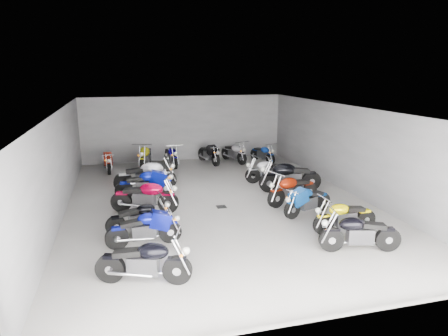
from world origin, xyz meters
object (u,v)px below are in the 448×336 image
(motorcycle_left_f, at_px, (146,176))
(motorcycle_back_a, at_px, (108,161))
(motorcycle_right_c, at_px, (307,201))
(motorcycle_back_f, at_px, (263,154))
(motorcycle_right_b, at_px, (344,216))
(motorcycle_right_f, at_px, (269,171))
(motorcycle_left_b, at_px, (145,229))
(drain_grate, at_px, (221,207))
(motorcycle_left_c, at_px, (140,217))
(motorcycle_back_d, at_px, (209,154))
(motorcycle_right_d, at_px, (292,189))
(motorcycle_back_c, at_px, (171,156))
(motorcycle_left_d, at_px, (145,197))
(motorcycle_back_e, at_px, (234,152))
(motorcycle_left_a, at_px, (145,262))
(motorcycle_back_b, at_px, (145,156))
(motorcycle_right_a, at_px, (359,233))
(motorcycle_left_e, at_px, (146,184))
(motorcycle_right_e, at_px, (289,177))

(motorcycle_left_f, bearing_deg, motorcycle_back_a, -154.84)
(motorcycle_right_c, bearing_deg, motorcycle_back_f, -28.42)
(motorcycle_right_b, height_order, motorcycle_right_f, motorcycle_right_f)
(motorcycle_left_b, relative_size, motorcycle_back_a, 1.00)
(drain_grate, relative_size, motorcycle_back_f, 0.18)
(motorcycle_left_c, xyz_separation_m, motorcycle_back_d, (3.73, 7.77, 0.04))
(motorcycle_right_d, bearing_deg, motorcycle_back_c, 7.96)
(motorcycle_right_c, xyz_separation_m, motorcycle_right_f, (0.18, 3.79, 0.03))
(motorcycle_left_d, relative_size, motorcycle_back_e, 1.08)
(motorcycle_left_b, height_order, motorcycle_left_c, motorcycle_left_b)
(motorcycle_right_c, bearing_deg, motorcycle_back_d, -8.68)
(motorcycle_left_a, xyz_separation_m, motorcycle_right_c, (5.22, 2.93, -0.04))
(motorcycle_left_c, relative_size, motorcycle_right_d, 0.89)
(motorcycle_back_a, bearing_deg, motorcycle_back_b, -179.04)
(motorcycle_left_d, distance_m, motorcycle_right_a, 6.53)
(motorcycle_back_d, bearing_deg, motorcycle_right_b, 85.70)
(motorcycle_back_a, height_order, motorcycle_back_e, motorcycle_back_e)
(motorcycle_left_f, bearing_deg, motorcycle_left_a, -2.64)
(motorcycle_left_d, distance_m, motorcycle_left_f, 2.47)
(motorcycle_right_b, distance_m, motorcycle_back_f, 8.82)
(motorcycle_left_f, distance_m, motorcycle_right_b, 7.49)
(motorcycle_left_e, bearing_deg, motorcycle_back_f, 126.08)
(motorcycle_back_d, distance_m, motorcycle_back_f, 2.65)
(motorcycle_back_a, bearing_deg, motorcycle_left_e, 102.79)
(motorcycle_left_d, distance_m, motorcycle_back_d, 7.10)
(motorcycle_right_d, xyz_separation_m, motorcycle_back_e, (-0.16, 6.59, -0.03))
(motorcycle_left_d, xyz_separation_m, motorcycle_right_e, (5.38, 0.96, 0.05))
(motorcycle_back_c, bearing_deg, motorcycle_back_b, -0.60)
(motorcycle_right_d, height_order, motorcycle_right_e, motorcycle_right_e)
(motorcycle_right_a, bearing_deg, motorcycle_right_d, 14.93)
(motorcycle_left_f, bearing_deg, motorcycle_right_f, 89.48)
(motorcycle_right_f, bearing_deg, motorcycle_back_d, 28.03)
(motorcycle_left_a, height_order, motorcycle_right_b, motorcycle_left_a)
(motorcycle_right_e, bearing_deg, motorcycle_back_e, 13.18)
(motorcycle_left_a, relative_size, motorcycle_left_e, 0.96)
(motorcycle_right_f, bearing_deg, drain_grate, 138.11)
(motorcycle_right_b, xyz_separation_m, motorcycle_right_e, (0.09, 3.99, 0.11))
(motorcycle_left_d, xyz_separation_m, motorcycle_back_f, (6.07, 5.75, -0.08))
(motorcycle_right_f, relative_size, motorcycle_back_a, 1.04)
(drain_grate, relative_size, motorcycle_left_e, 0.15)
(motorcycle_left_c, distance_m, motorcycle_back_f, 9.69)
(motorcycle_right_c, xyz_separation_m, motorcycle_back_b, (-4.50, 7.54, 0.09))
(motorcycle_right_c, bearing_deg, motorcycle_left_d, 53.63)
(motorcycle_left_d, xyz_separation_m, motorcycle_back_b, (0.41, 6.03, 0.03))
(motorcycle_right_a, relative_size, motorcycle_back_b, 0.89)
(motorcycle_back_b, bearing_deg, motorcycle_back_d, -163.81)
(motorcycle_left_e, relative_size, motorcycle_back_e, 1.07)
(motorcycle_right_c, distance_m, motorcycle_back_b, 8.78)
(motorcycle_left_b, relative_size, motorcycle_right_e, 0.82)
(motorcycle_left_a, xyz_separation_m, motorcycle_left_f, (0.51, 6.90, 0.06))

